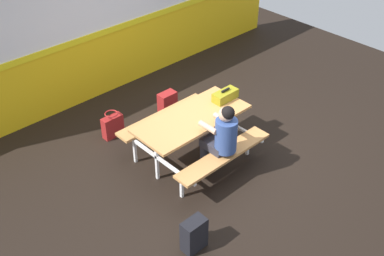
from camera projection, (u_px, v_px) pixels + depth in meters
name	position (u px, v px, depth m)	size (l,w,h in m)	color
ground_plane	(208.00, 148.00, 7.26)	(10.00, 10.00, 0.02)	black
accent_backdrop	(107.00, 24.00, 8.00)	(8.00, 0.14, 2.60)	yellow
picnic_table_main	(192.00, 127.00, 6.73)	(1.69, 1.55, 0.74)	tan
student_nearer	(222.00, 135.00, 6.33)	(0.36, 0.53, 1.21)	#2D2D38
toolbox_grey	(225.00, 95.00, 6.96)	(0.40, 0.18, 0.18)	olive
backpack_dark	(167.00, 105.00, 7.85)	(0.30, 0.22, 0.44)	maroon
tote_bag_bright	(113.00, 126.00, 7.40)	(0.34, 0.21, 0.43)	maroon
satchel_spare	(194.00, 235.00, 5.56)	(0.30, 0.22, 0.44)	black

